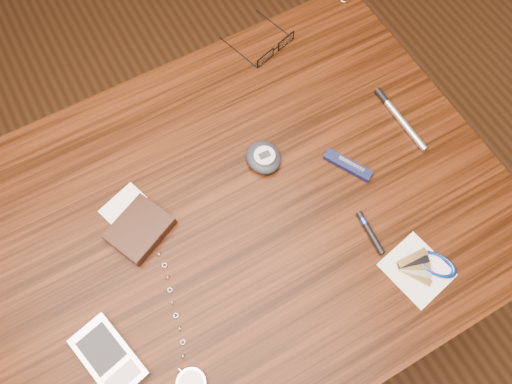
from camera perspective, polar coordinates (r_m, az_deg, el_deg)
ground at (r=1.58m, az=-2.39°, el=-12.91°), size 3.80×3.80×0.00m
desk at (r=0.96m, az=-3.88°, el=-5.62°), size 1.00×0.70×0.75m
wallet_and_card at (r=0.87m, az=-13.21°, el=-4.09°), size 0.12×0.15×0.02m
eyeglasses at (r=1.04m, az=1.99°, el=16.13°), size 0.13×0.13×0.02m
pocket_watch at (r=0.81m, az=-7.66°, el=-20.16°), size 0.07×0.31×0.01m
pda_phone at (r=0.83m, az=-16.51°, el=-17.65°), size 0.09×0.13×0.02m
pedometer at (r=0.90m, az=0.86°, el=4.00°), size 0.07×0.07×0.03m
notepad_keys at (r=0.88m, az=18.89°, el=-8.06°), size 0.12×0.11×0.01m
pocket_knife at (r=0.91m, az=10.46°, el=3.03°), size 0.06×0.09×0.01m
silver_pen at (r=0.99m, az=15.76°, el=8.57°), size 0.01×0.15×0.01m
black_blue_pen at (r=0.87m, az=12.84°, el=-4.39°), size 0.02×0.08×0.01m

